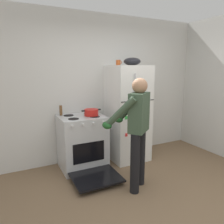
% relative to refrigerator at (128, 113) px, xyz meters
% --- Properties ---
extents(ground, '(8.00, 8.00, 0.00)m').
position_rel_refrigerator_xyz_m(ground, '(-0.44, -1.57, -0.89)').
color(ground, brown).
extents(kitchen_wall_back, '(6.00, 0.10, 2.70)m').
position_rel_refrigerator_xyz_m(kitchen_wall_back, '(-0.44, 0.38, 0.46)').
color(kitchen_wall_back, silver).
rests_on(kitchen_wall_back, ground).
extents(refrigerator, '(0.68, 0.72, 1.77)m').
position_rel_refrigerator_xyz_m(refrigerator, '(0.00, 0.00, 0.00)').
color(refrigerator, white).
rests_on(refrigerator, ground).
extents(stove_range, '(0.76, 1.23, 0.93)m').
position_rel_refrigerator_xyz_m(stove_range, '(-0.91, -0.02, -0.43)').
color(stove_range, silver).
rests_on(stove_range, ground).
extents(person_cook, '(0.67, 0.71, 1.60)m').
position_rel_refrigerator_xyz_m(person_cook, '(-0.45, -0.99, 0.07)').
color(person_cook, black).
rests_on(person_cook, ground).
extents(red_pot, '(0.34, 0.24, 0.11)m').
position_rel_refrigerator_xyz_m(red_pot, '(-0.75, -0.05, 0.10)').
color(red_pot, red).
rests_on(red_pot, stove_range).
extents(coffee_mug, '(0.11, 0.08, 0.10)m').
position_rel_refrigerator_xyz_m(coffee_mug, '(-0.18, 0.05, 0.93)').
color(coffee_mug, '#B24C1E').
rests_on(coffee_mug, refrigerator).
extents(pepper_mill, '(0.05, 0.05, 0.17)m').
position_rel_refrigerator_xyz_m(pepper_mill, '(-1.21, 0.20, 0.13)').
color(pepper_mill, brown).
rests_on(pepper_mill, stove_range).
extents(mixing_bowl, '(0.31, 0.31, 0.14)m').
position_rel_refrigerator_xyz_m(mixing_bowl, '(0.08, 0.00, 0.96)').
color(mixing_bowl, black).
rests_on(mixing_bowl, refrigerator).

